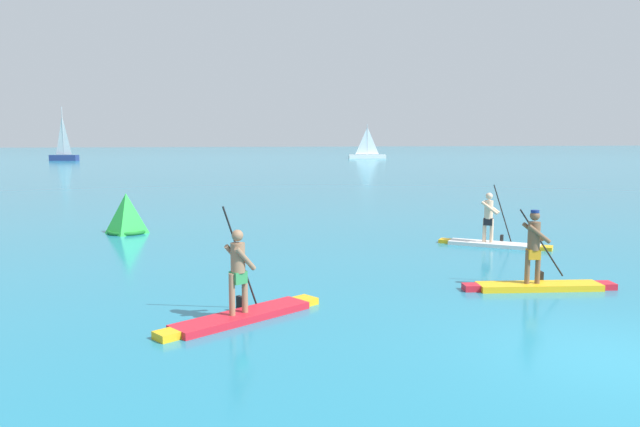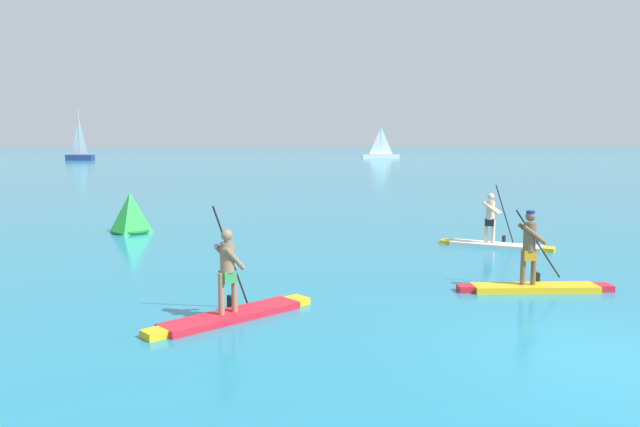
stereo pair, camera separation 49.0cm
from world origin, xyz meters
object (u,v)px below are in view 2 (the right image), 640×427
Objects in this scene: paddleboarder_far_right at (495,237)px; sailboat_right_horizon at (381,154)px; race_marker_buoy at (131,215)px; paddleboarder_near_left at (232,303)px; sailboat_left_horizon at (80,153)px; paddleboarder_mid_center at (534,275)px.

paddleboarder_far_right is 80.12m from sailboat_right_horizon.
race_marker_buoy is at bearing 76.49° from sailboat_right_horizon.
paddleboarder_near_left is 0.41× the size of sailboat_left_horizon.
sailboat_left_horizon reaches higher than paddleboarder_mid_center.
paddleboarder_near_left is at bearing 81.07° from sailboat_right_horizon.
paddleboarder_mid_center is (6.53, 0.81, 0.04)m from paddleboarder_near_left.
paddleboarder_near_left is 6.58m from paddleboarder_mid_center.
sailboat_right_horizon is (28.32, 83.51, 0.39)m from paddleboarder_near_left.
paddleboarder_mid_center is 0.43× the size of sailboat_left_horizon.
paddleboarder_mid_center is 13.93m from race_marker_buoy.
race_marker_buoy is 0.23× the size of sailboat_right_horizon.
race_marker_buoy is at bearing -166.50° from paddleboarder_far_right.
paddleboarder_mid_center is at bearing -24.05° from paddleboarder_near_left.
paddleboarder_far_right is at bearing 85.30° from sailboat_right_horizon.
paddleboarder_far_right reaches higher than race_marker_buoy.
sailboat_left_horizon reaches higher than race_marker_buoy.
sailboat_right_horizon reaches higher than paddleboarder_near_left.
paddleboarder_near_left is 2.26× the size of race_marker_buoy.
paddleboarder_mid_center is 0.55× the size of sailboat_right_horizon.
paddleboarder_near_left reaches higher than paddleboarder_far_right.
sailboat_left_horizon reaches higher than paddleboarder_near_left.
sailboat_right_horizon is at bearing 66.69° from race_marker_buoy.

